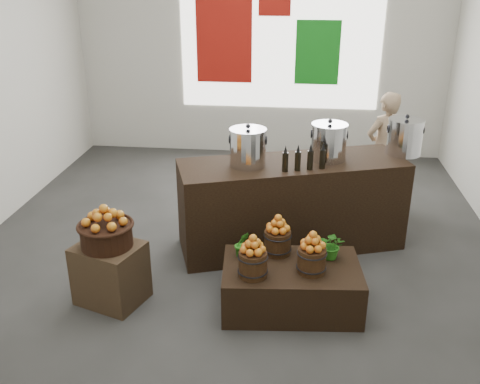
# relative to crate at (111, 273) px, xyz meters

# --- Properties ---
(ground) EXTENTS (7.00, 7.00, 0.00)m
(ground) POSITION_rel_crate_xyz_m (1.06, 1.11, -0.30)
(ground) COLOR #353533
(ground) RESTS_ON ground
(back_wall) EXTENTS (6.00, 0.04, 4.00)m
(back_wall) POSITION_rel_crate_xyz_m (1.06, 4.61, 1.70)
(back_wall) COLOR beige
(back_wall) RESTS_ON ground
(back_opening) EXTENTS (3.20, 0.02, 2.40)m
(back_opening) POSITION_rel_crate_xyz_m (1.36, 4.59, 1.70)
(back_opening) COLOR white
(back_opening) RESTS_ON back_wall
(deco_red_left) EXTENTS (0.90, 0.04, 1.40)m
(deco_red_left) POSITION_rel_crate_xyz_m (0.46, 4.58, 1.60)
(deco_red_left) COLOR #9B130B
(deco_red_left) RESTS_ON back_wall
(deco_green_right) EXTENTS (0.70, 0.04, 1.00)m
(deco_green_right) POSITION_rel_crate_xyz_m (1.96, 4.58, 1.40)
(deco_green_right) COLOR #117317
(deco_green_right) RESTS_ON back_wall
(crate) EXTENTS (0.72, 0.65, 0.59)m
(crate) POSITION_rel_crate_xyz_m (0.00, 0.00, 0.00)
(crate) COLOR #493522
(crate) RESTS_ON ground
(wicker_basket) EXTENTS (0.47, 0.47, 0.21)m
(wicker_basket) POSITION_rel_crate_xyz_m (0.00, 0.00, 0.40)
(wicker_basket) COLOR black
(wicker_basket) RESTS_ON crate
(apples_in_basket) EXTENTS (0.37, 0.37, 0.20)m
(apples_in_basket) POSITION_rel_crate_xyz_m (0.00, 0.00, 0.61)
(apples_in_basket) COLOR #9D0510
(apples_in_basket) RESTS_ON wicker_basket
(display_table) EXTENTS (1.33, 0.88, 0.44)m
(display_table) POSITION_rel_crate_xyz_m (1.71, 0.09, -0.08)
(display_table) COLOR black
(display_table) RESTS_ON ground
(apple_bucket_front_left) EXTENTS (0.25, 0.25, 0.23)m
(apple_bucket_front_left) POSITION_rel_crate_xyz_m (1.36, -0.12, 0.26)
(apple_bucket_front_left) COLOR #3B2310
(apple_bucket_front_left) RESTS_ON display_table
(apples_in_bucket_front_left) EXTENTS (0.19, 0.19, 0.17)m
(apples_in_bucket_front_left) POSITION_rel_crate_xyz_m (1.36, -0.12, 0.46)
(apples_in_bucket_front_left) COLOR #9D0510
(apples_in_bucket_front_left) RESTS_ON apple_bucket_front_left
(apple_bucket_front_right) EXTENTS (0.25, 0.25, 0.23)m
(apple_bucket_front_right) POSITION_rel_crate_xyz_m (1.88, 0.01, 0.26)
(apple_bucket_front_right) COLOR #3B2310
(apple_bucket_front_right) RESTS_ON display_table
(apples_in_bucket_front_right) EXTENTS (0.19, 0.19, 0.17)m
(apples_in_bucket_front_right) POSITION_rel_crate_xyz_m (1.88, 0.01, 0.46)
(apples_in_bucket_front_right) COLOR #9D0510
(apples_in_bucket_front_right) RESTS_ON apple_bucket_front_right
(apple_bucket_rear) EXTENTS (0.25, 0.25, 0.23)m
(apple_bucket_rear) POSITION_rel_crate_xyz_m (1.56, 0.31, 0.26)
(apple_bucket_rear) COLOR #3B2310
(apple_bucket_rear) RESTS_ON display_table
(apples_in_bucket_rear) EXTENTS (0.19, 0.19, 0.17)m
(apples_in_bucket_rear) POSITION_rel_crate_xyz_m (1.56, 0.31, 0.46)
(apples_in_bucket_rear) COLOR #9D0510
(apples_in_bucket_rear) RESTS_ON apple_bucket_rear
(herb_garnish_right) EXTENTS (0.31, 0.29, 0.28)m
(herb_garnish_right) POSITION_rel_crate_xyz_m (2.07, 0.27, 0.28)
(herb_garnish_right) COLOR #226B16
(herb_garnish_right) RESTS_ON display_table
(herb_garnish_left) EXTENTS (0.17, 0.15, 0.26)m
(herb_garnish_left) POSITION_rel_crate_xyz_m (1.23, 0.22, 0.27)
(herb_garnish_left) COLOR #226B16
(herb_garnish_left) RESTS_ON display_table
(counter) EXTENTS (2.60, 1.54, 1.01)m
(counter) POSITION_rel_crate_xyz_m (1.67, 1.30, 0.21)
(counter) COLOR black
(counter) RESTS_ON ground
(stock_pot_left) EXTENTS (0.38, 0.38, 0.38)m
(stock_pot_left) POSITION_rel_crate_xyz_m (1.19, 1.14, 0.91)
(stock_pot_left) COLOR silver
(stock_pot_left) RESTS_ON counter
(stock_pot_center) EXTENTS (0.38, 0.38, 0.38)m
(stock_pot_center) POSITION_rel_crate_xyz_m (2.04, 1.43, 0.91)
(stock_pot_center) COLOR silver
(stock_pot_center) RESTS_ON counter
(stock_pot_right) EXTENTS (0.38, 0.38, 0.38)m
(stock_pot_right) POSITION_rel_crate_xyz_m (2.90, 1.72, 0.91)
(stock_pot_right) COLOR silver
(stock_pot_right) RESTS_ON counter
(oil_cruets) EXTENTS (0.36, 0.18, 0.28)m
(oil_cruets) POSITION_rel_crate_xyz_m (1.75, 1.07, 0.86)
(oil_cruets) COLOR black
(oil_cruets) RESTS_ON counter
(shopper) EXTENTS (0.66, 0.59, 1.51)m
(shopper) POSITION_rel_crate_xyz_m (2.84, 2.68, 0.46)
(shopper) COLOR #917659
(shopper) RESTS_ON ground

